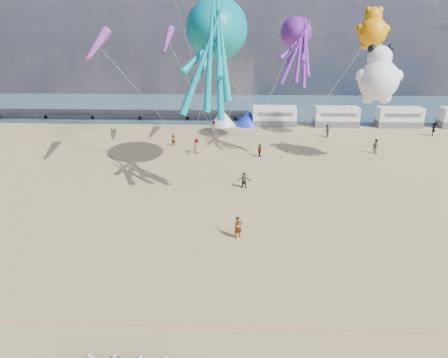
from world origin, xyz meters
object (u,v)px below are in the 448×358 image
beachgoer_1 (376,146)px  beachgoer_7 (327,131)px  tent_white (222,118)px  windsock_left (98,44)px  motorhome_0 (274,116)px  beachgoer_5 (173,140)px  sandbag_e (216,138)px  windsock_right (168,40)px  beachgoer_0 (197,146)px  tent_blue (248,118)px  beachgoer_6 (214,127)px  motorhome_1 (336,117)px  kite_teddy_orange (373,32)px  sandbag_a (192,153)px  sandbag_c (290,151)px  standing_person (238,228)px  kite_panda (379,80)px  beachgoer_3 (260,150)px  kite_octopus_purple (296,32)px  kite_octopus_teal (217,29)px  beachgoer_2 (434,129)px  windsock_mid (208,51)px  beachgoer_4 (244,180)px  motorhome_2 (399,117)px  sandbag_d (282,144)px  sandbag_b (249,150)px

beachgoer_1 → beachgoer_7: beachgoer_7 is taller
tent_white → windsock_left: size_ratio=0.61×
windsock_left → motorhome_0: bearing=46.9°
beachgoer_5 → sandbag_e: bearing=6.8°
windsock_right → beachgoer_0: bearing=-32.8°
tent_blue → beachgoer_6: bearing=-137.7°
motorhome_1 → kite_teddy_orange: 15.53m
sandbag_a → beachgoer_1: bearing=3.1°
sandbag_c → motorhome_0: bearing=93.7°
standing_person → kite_panda: kite_panda is taller
beachgoer_3 → windsock_right: 16.64m
beachgoer_6 → kite_octopus_purple: (10.11, -7.06, 12.91)m
kite_octopus_teal → kite_octopus_purple: 13.28m
motorhome_1 → tent_white: bearing=180.0°
beachgoer_5 → sandbag_c: bearing=-38.1°
tent_blue → beachgoer_2: tent_blue is taller
sandbag_e → windsock_mid: bearing=-110.2°
kite_octopus_purple → windsock_right: kite_octopus_purple is taller
beachgoer_5 → sandbag_a: 4.35m
tent_white → windsock_left: windsock_left is taller
beachgoer_4 → beachgoer_5: 16.59m
motorhome_2 → beachgoer_3: (-21.90, -16.06, -0.72)m
beachgoer_2 → sandbag_d: 22.42m
motorhome_2 → kite_octopus_purple: kite_octopus_purple is taller
beachgoer_0 → sandbag_a: beachgoer_0 is taller
motorhome_1 → kite_octopus_teal: (-17.04, -21.77, 12.65)m
beachgoer_7 → kite_panda: kite_panda is taller
beachgoer_4 → motorhome_0: bearing=83.8°
kite_teddy_orange → sandbag_a: bearing=-175.7°
motorhome_1 → windsock_right: size_ratio=1.26×
tent_white → motorhome_0: bearing=0.0°
motorhome_1 → sandbag_c: bearing=-121.4°
tent_white → sandbag_a: (-3.03, -15.28, -1.09)m
tent_blue → sandbag_e: (-4.50, -8.03, -1.09)m
sandbag_a → standing_person: bearing=-74.3°
kite_octopus_teal → kite_teddy_orange: size_ratio=2.13×
beachgoer_7 → tent_white: bearing=-130.8°
motorhome_0 → sandbag_a: motorhome_0 is taller
windsock_right → tent_blue: bearing=54.2°
kite_teddy_orange → windsock_mid: 19.96m
sandbag_d → kite_octopus_teal: bearing=-126.0°
sandbag_a → motorhome_1: bearing=36.7°
kite_octopus_purple → sandbag_e: bearing=-176.2°
motorhome_2 → windsock_mid: size_ratio=1.15×
sandbag_b → beachgoer_2: bearing=17.8°
kite_octopus_teal → windsock_mid: bearing=114.6°
beachgoer_2 → beachgoer_6: size_ratio=1.11×
sandbag_c → windsock_mid: bearing=159.5°
beachgoer_0 → kite_teddy_orange: 25.20m
beachgoer_3 → sandbag_e: 9.82m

